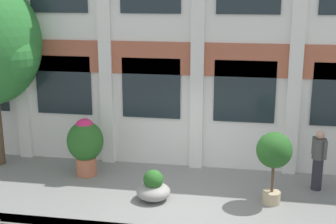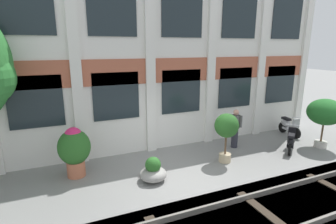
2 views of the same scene
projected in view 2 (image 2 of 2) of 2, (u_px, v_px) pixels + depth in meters
The scene contains 9 objects.
ground_plane at pixel (177, 177), 8.21m from camera, with size 80.00×80.00×0.00m, color gray.
apartment_facade at pixel (148, 59), 9.73m from camera, with size 15.85×0.64×7.01m.
potted_plant_low_pan at pixel (226, 128), 9.01m from camera, with size 0.83×0.83×1.76m.
potted_plant_stone_basin at pixel (74, 148), 8.06m from camera, with size 0.99×0.99×1.60m.
potted_plant_wide_bowl at pixel (153, 172), 7.92m from camera, with size 0.82×0.82×0.76m.
potted_plant_terracotta_small at pixel (325, 113), 10.31m from camera, with size 1.34×1.34×1.99m.
scooter_near_curb at pixel (291, 141), 10.06m from camera, with size 1.12×0.95×0.98m.
scooter_second_parked at pixel (289, 126), 12.02m from camera, with size 0.51×1.38×0.98m.
resident_by_doorway at pixel (235, 127), 10.44m from camera, with size 0.34×0.46×1.57m.
Camera 2 is at (-3.19, -6.75, 3.97)m, focal length 28.00 mm.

